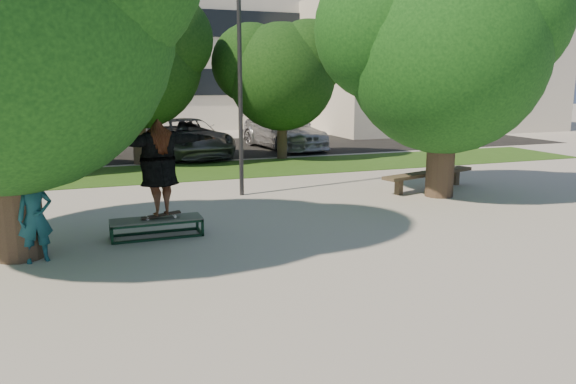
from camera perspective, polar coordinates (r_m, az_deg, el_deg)
name	(u,v)px	position (r m, az deg, el deg)	size (l,w,h in m)	color
ground	(263,249)	(10.57, -2.60, -5.79)	(120.00, 120.00, 0.00)	#ABA69E
grass_strip	(207,171)	(19.80, -8.23, 2.18)	(30.00, 4.00, 0.02)	#244914
asphalt_strip	(154,150)	(26.00, -13.43, 4.12)	(40.00, 8.00, 0.01)	black
tree_right	(442,41)	(15.59, 15.39, 14.54)	(6.24, 5.33, 6.51)	#38281E
bg_tree_mid	(133,55)	(21.82, -15.49, 13.28)	(5.76, 4.92, 6.24)	#38281E
bg_tree_right	(280,70)	(22.49, -0.85, 12.27)	(5.04, 4.31, 5.43)	#38281E
lamppost	(240,78)	(15.18, -4.90, 11.43)	(0.25, 0.15, 6.11)	#2D2D30
office_building	(88,6)	(41.91, -19.62, 17.36)	(30.00, 14.12, 16.00)	beige
side_building	(424,66)	(38.01, 13.69, 12.31)	(15.00, 10.00, 8.00)	beige
grind_box	(157,228)	(11.61, -13.20, -3.54)	(1.80, 0.60, 0.38)	#10301F
skater_rig	(159,167)	(11.38, -12.99, 2.45)	(2.43, 1.03, 1.99)	white
bystander	(35,217)	(10.57, -24.31, -2.37)	(0.58, 0.38, 1.58)	#164A56
bench	(429,175)	(16.65, 14.11, 1.73)	(3.39, 1.40, 0.52)	#473C2B
car_silver_a	(70,137)	(26.25, -21.26, 5.18)	(1.57, 3.90, 1.33)	#AFAFB4
car_dark	(80,137)	(26.24, -20.34, 5.30)	(1.46, 4.19, 1.38)	black
car_grey	(187,138)	(23.60, -10.24, 5.44)	(2.58, 5.59, 1.55)	slate
car_silver_b	(283,131)	(26.10, -0.46, 6.23)	(2.27, 5.58, 1.62)	silver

